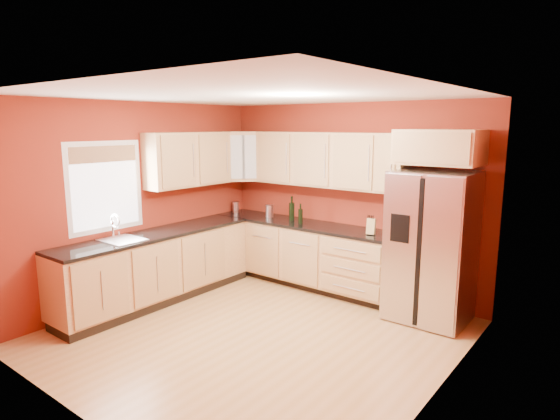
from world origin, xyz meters
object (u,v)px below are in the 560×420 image
(wine_bottle_a, at_px, (292,208))
(knife_block, at_px, (371,226))
(soap_dispenser, at_px, (391,228))
(refrigerator, at_px, (431,246))
(canister_left, at_px, (236,207))

(wine_bottle_a, height_order, knife_block, wine_bottle_a)
(soap_dispenser, bearing_deg, refrigerator, -7.38)
(wine_bottle_a, xyz_separation_m, soap_dispenser, (1.58, -0.04, -0.07))
(canister_left, bearing_deg, soap_dispenser, 0.34)
(refrigerator, height_order, knife_block, refrigerator)
(wine_bottle_a, bearing_deg, canister_left, -177.18)
(refrigerator, distance_m, wine_bottle_a, 2.14)
(refrigerator, bearing_deg, canister_left, 179.01)
(refrigerator, relative_size, knife_block, 8.64)
(canister_left, distance_m, soap_dispenser, 2.65)
(refrigerator, bearing_deg, knife_block, 179.22)
(refrigerator, distance_m, soap_dispenser, 0.57)
(wine_bottle_a, height_order, soap_dispenser, wine_bottle_a)
(wine_bottle_a, bearing_deg, knife_block, -4.18)
(knife_block, bearing_deg, refrigerator, -15.62)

